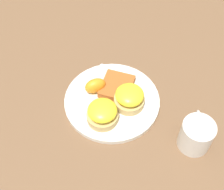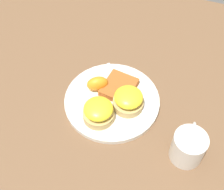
{
  "view_description": "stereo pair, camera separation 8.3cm",
  "coord_description": "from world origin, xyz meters",
  "px_view_note": "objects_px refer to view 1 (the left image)",
  "views": [
    {
      "loc": [
        -0.49,
        -0.09,
        0.71
      ],
      "look_at": [
        0.0,
        0.0,
        0.03
      ],
      "focal_mm": 50.0,
      "sensor_mm": 36.0,
      "label": 1
    },
    {
      "loc": [
        -0.47,
        -0.17,
        0.71
      ],
      "look_at": [
        0.0,
        0.0,
        0.03
      ],
      "focal_mm": 50.0,
      "sensor_mm": 36.0,
      "label": 2
    }
  ],
  "objects_px": {
    "sandwich_benedict_right": "(129,98)",
    "sandwich_benedict_left": "(102,113)",
    "hashbrown_patty": "(117,86)",
    "cup": "(196,135)",
    "fork": "(128,90)",
    "orange_wedge": "(95,86)"
  },
  "relations": [
    {
      "from": "sandwich_benedict_right",
      "to": "sandwich_benedict_left",
      "type": "bearing_deg",
      "value": 135.35
    },
    {
      "from": "hashbrown_patty",
      "to": "cup",
      "type": "distance_m",
      "value": 0.25
    },
    {
      "from": "sandwich_benedict_right",
      "to": "cup",
      "type": "height_order",
      "value": "cup"
    },
    {
      "from": "sandwich_benedict_right",
      "to": "fork",
      "type": "height_order",
      "value": "sandwich_benedict_right"
    },
    {
      "from": "sandwich_benedict_left",
      "to": "fork",
      "type": "distance_m",
      "value": 0.12
    },
    {
      "from": "cup",
      "to": "sandwich_benedict_right",
      "type": "bearing_deg",
      "value": 65.47
    },
    {
      "from": "sandwich_benedict_right",
      "to": "orange_wedge",
      "type": "bearing_deg",
      "value": 74.83
    },
    {
      "from": "sandwich_benedict_right",
      "to": "orange_wedge",
      "type": "xyz_separation_m",
      "value": [
        0.03,
        0.1,
        -0.01
      ]
    },
    {
      "from": "sandwich_benedict_left",
      "to": "sandwich_benedict_right",
      "type": "relative_size",
      "value": 1.0
    },
    {
      "from": "hashbrown_patty",
      "to": "orange_wedge",
      "type": "bearing_deg",
      "value": 107.24
    },
    {
      "from": "hashbrown_patty",
      "to": "fork",
      "type": "relative_size",
      "value": 0.53
    },
    {
      "from": "fork",
      "to": "cup",
      "type": "relative_size",
      "value": 1.62
    },
    {
      "from": "sandwich_benedict_left",
      "to": "hashbrown_patty",
      "type": "relative_size",
      "value": 0.89
    },
    {
      "from": "sandwich_benedict_left",
      "to": "cup",
      "type": "height_order",
      "value": "cup"
    },
    {
      "from": "hashbrown_patty",
      "to": "cup",
      "type": "bearing_deg",
      "value": -119.83
    },
    {
      "from": "cup",
      "to": "fork",
      "type": "bearing_deg",
      "value": 56.14
    },
    {
      "from": "orange_wedge",
      "to": "cup",
      "type": "height_order",
      "value": "cup"
    },
    {
      "from": "hashbrown_patty",
      "to": "orange_wedge",
      "type": "distance_m",
      "value": 0.06
    },
    {
      "from": "sandwich_benedict_right",
      "to": "cup",
      "type": "relative_size",
      "value": 0.76
    },
    {
      "from": "cup",
      "to": "sandwich_benedict_left",
      "type": "bearing_deg",
      "value": 85.3
    },
    {
      "from": "hashbrown_patty",
      "to": "cup",
      "type": "xyz_separation_m",
      "value": [
        -0.13,
        -0.22,
        0.02
      ]
    },
    {
      "from": "hashbrown_patty",
      "to": "fork",
      "type": "height_order",
      "value": "hashbrown_patty"
    }
  ]
}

